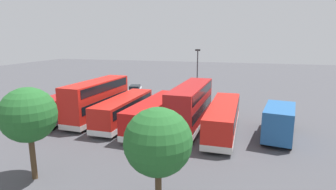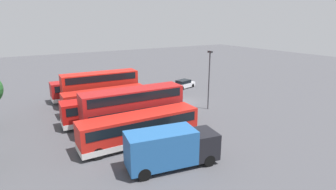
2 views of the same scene
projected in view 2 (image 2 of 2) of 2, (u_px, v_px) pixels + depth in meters
name	position (u px, v px, depth m)	size (l,w,h in m)	color
ground_plane	(185.00, 102.00, 39.22)	(140.00, 140.00, 0.00)	#47474C
bus_single_deck_near_end	(140.00, 127.00, 25.75)	(2.84, 11.79, 2.95)	red
bus_double_decker_second	(133.00, 108.00, 28.76)	(3.05, 11.06, 4.55)	#A51919
bus_single_deck_third	(112.00, 108.00, 31.42)	(3.32, 11.50, 2.95)	#B71411
bus_single_deck_fourth	(106.00, 100.00, 34.73)	(2.86, 10.76, 2.95)	red
bus_double_decker_fifth	(101.00, 87.00, 37.66)	(3.11, 10.48, 4.55)	red
bus_single_deck_sixth	(92.00, 88.00, 40.79)	(2.91, 11.73, 2.95)	#A51919
box_truck_blue	(171.00, 147.00, 21.55)	(3.72, 7.81, 3.20)	#235999
car_hatchback_silver	(184.00, 84.00, 47.23)	(2.69, 4.30, 1.43)	silver
lamp_post_tall	(209.00, 76.00, 34.95)	(0.70, 0.30, 7.76)	#38383D
waste_bin_yellow	(172.00, 105.00, 36.37)	(0.60, 0.60, 0.95)	#197F33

